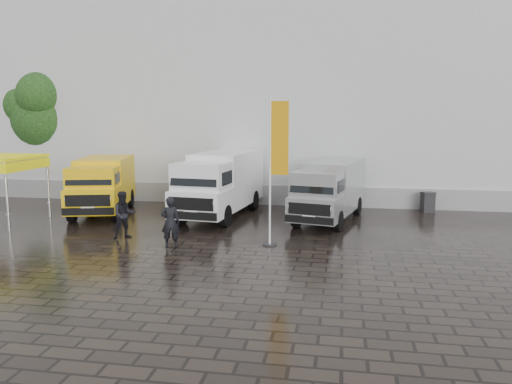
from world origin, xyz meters
The scene contains 11 objects.
ground centered at (0.00, 0.00, 0.00)m, with size 120.00×120.00×0.00m, color black.
exhibition_hall centered at (2.00, 16.00, 6.00)m, with size 44.00×16.00×12.00m, color silver.
hall_plinth centered at (2.00, 7.95, 0.50)m, with size 44.00×0.15×1.00m, color gray.
van_yellow centered at (-8.12, 4.32, 1.27)m, with size 2.12×5.50×2.54m, color yellow, non-canonical shape.
van_white centered at (-2.63, 4.70, 1.42)m, with size 2.19×6.57×2.85m, color white, non-canonical shape.
van_silver centered at (2.23, 4.60, 1.26)m, with size 1.94×5.82×2.52m, color #A4A7A9, non-canonical shape.
flagpole centered at (0.49, -0.01, 2.91)m, with size 0.88×0.50×5.19m.
tree centered at (-13.95, 9.52, 4.58)m, with size 3.97×4.06×7.13m.
wheelie_bin centered at (6.76, 7.32, 0.47)m, with size 0.57×0.57×0.95m, color black.
person_front centered at (-3.01, -0.90, 0.88)m, with size 0.64×0.42×1.77m, color black.
person_tent centered at (-5.16, 0.12, 0.87)m, with size 0.85×0.66×1.74m, color black.
Camera 1 is at (2.73, -16.86, 4.47)m, focal length 35.00 mm.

